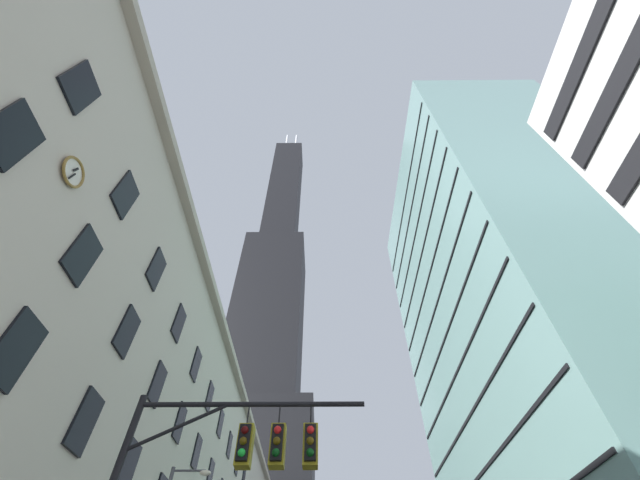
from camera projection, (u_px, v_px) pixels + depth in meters
The scene contains 3 objects.
dark_skyscraper at pixel (264, 356), 104.75m from camera, with size 28.77×28.77×200.54m.
glass_office_midrise at pixel (514, 310), 40.40m from camera, with size 16.72×30.85×54.82m.
traffic_signal_mast at pixel (229, 470), 9.45m from camera, with size 6.58×0.63×6.87m.
Camera 1 is at (-1.61, -6.87, 1.77)m, focal length 20.92 mm.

